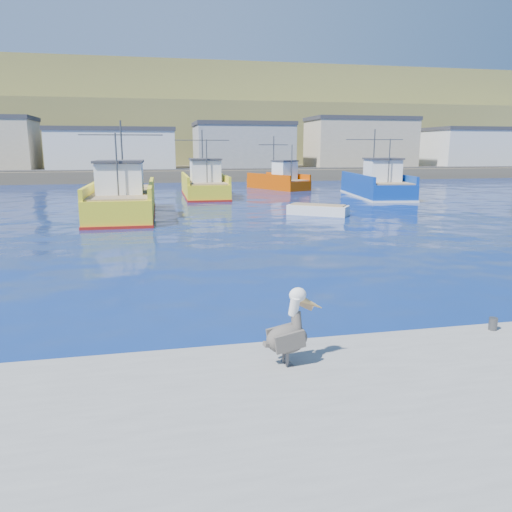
{
  "coord_description": "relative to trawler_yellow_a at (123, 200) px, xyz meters",
  "views": [
    {
      "loc": [
        -4.83,
        -13.21,
        4.74
      ],
      "look_at": [
        -1.48,
        2.63,
        1.22
      ],
      "focal_mm": 35.0,
      "sensor_mm": 36.0,
      "label": 1
    }
  ],
  "objects": [
    {
      "name": "ground",
      "position": [
        6.73,
        -23.23,
        -1.13
      ],
      "size": [
        260.0,
        260.0,
        0.0
      ],
      "primitive_type": "plane",
      "color": "#071154",
      "rests_on": "ground"
    },
    {
      "name": "dock_bollards",
      "position": [
        7.33,
        -26.63,
        -0.48
      ],
      "size": [
        36.2,
        0.2,
        0.3
      ],
      "color": "#4C4C4C",
      "rests_on": "dock"
    },
    {
      "name": "far_shore",
      "position": [
        6.73,
        85.98,
        7.85
      ],
      "size": [
        200.0,
        81.0,
        24.0
      ],
      "color": "brown",
      "rests_on": "ground"
    },
    {
      "name": "trawler_yellow_a",
      "position": [
        0.0,
        0.0,
        0.0
      ],
      "size": [
        5.89,
        12.97,
        6.72
      ],
      "color": "yellow",
      "rests_on": "ground"
    },
    {
      "name": "trawler_yellow_b",
      "position": [
        7.17,
        13.16,
        -0.07
      ],
      "size": [
        5.46,
        11.59,
        6.54
      ],
      "color": "yellow",
      "rests_on": "ground"
    },
    {
      "name": "trawler_blue",
      "position": [
        23.75,
        9.36,
        -0.05
      ],
      "size": [
        5.91,
        12.44,
        6.6
      ],
      "color": "#0B3593",
      "rests_on": "ground"
    },
    {
      "name": "boat_orange",
      "position": [
        16.72,
        20.38,
        -0.1
      ],
      "size": [
        6.22,
        8.78,
        6.07
      ],
      "color": "#BF3F00",
      "rests_on": "ground"
    },
    {
      "name": "skiff_mid",
      "position": [
        13.65,
        -2.44,
        -0.83
      ],
      "size": [
        4.36,
        3.69,
        0.93
      ],
      "color": "silver",
      "rests_on": "ground"
    },
    {
      "name": "skiff_far",
      "position": [
        24.7,
        14.4,
        -0.82
      ],
      "size": [
        4.24,
        4.09,
        0.95
      ],
      "color": "silver",
      "rests_on": "ground"
    },
    {
      "name": "pelican",
      "position": [
        4.46,
        -27.47,
        0.05
      ],
      "size": [
        1.28,
        0.62,
        1.57
      ],
      "color": "#595451",
      "rests_on": "dock"
    }
  ]
}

